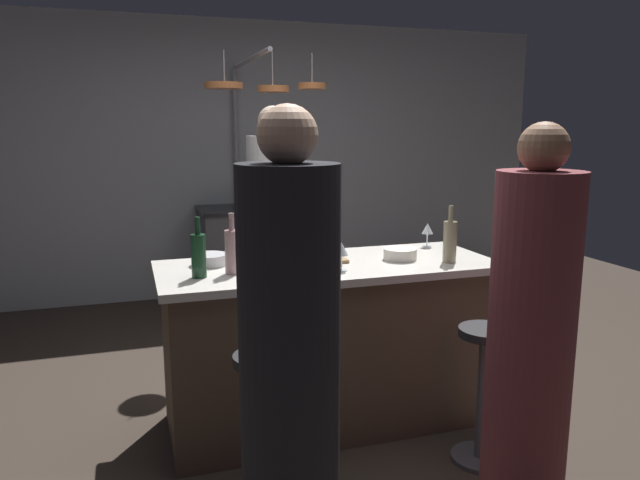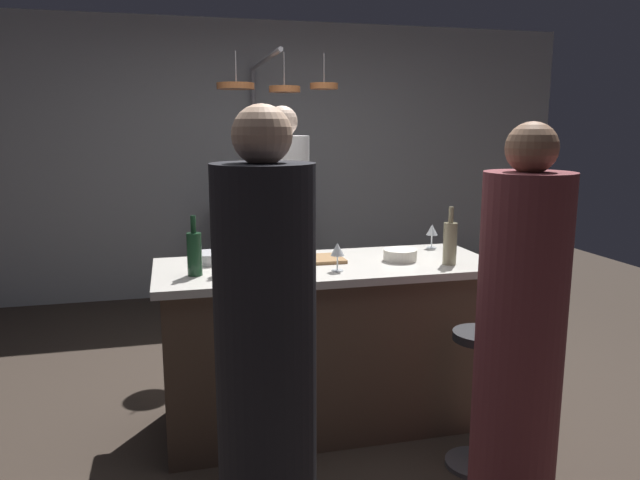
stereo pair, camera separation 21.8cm
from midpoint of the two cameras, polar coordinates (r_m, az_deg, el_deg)
The scene contains 20 objects.
ground_plane at distance 3.49m, azimuth 2.50°, elevation -16.82°, with size 9.00×9.00×0.00m, color #382D26.
back_wall at distance 5.89m, azimuth -5.41°, elevation 7.61°, with size 6.40×0.16×2.60m, color #9EA3A8.
kitchen_island at distance 3.31m, azimuth 2.56°, elevation -9.85°, with size 1.80×0.72×0.90m.
stove_range at distance 5.61m, azimuth -4.63°, elevation -1.33°, with size 0.80×0.64×0.89m.
chef at distance 4.21m, azimuth -2.03°, elevation -0.21°, with size 0.37×0.37×1.76m.
bar_stool_left at distance 2.68m, azimuth -4.15°, elevation -16.81°, with size 0.28×0.28×0.68m.
guest_left at distance 2.16m, azimuth -2.24°, elevation -11.89°, with size 0.36×0.36×1.69m.
bar_stool_right at distance 3.03m, azimuth 16.92°, elevation -13.86°, with size 0.28×0.28×0.68m.
guest_right at distance 2.57m, azimuth 20.85°, elevation -9.45°, with size 0.35×0.35×1.64m.
overhead_pot_rack at distance 4.94m, azimuth -3.92°, elevation 11.53°, with size 0.89×1.45×2.17m.
cutting_board at distance 3.23m, azimuth 1.32°, elevation -1.88°, with size 0.32×0.22×0.02m, color #997047.
pepper_mill at distance 2.85m, azimuth -3.31°, elevation -1.61°, with size 0.05×0.05×0.21m, color #382319.
wine_bottle_green at distance 2.94m, azimuth -9.85°, elevation -1.23°, with size 0.07×0.07×0.30m.
wine_bottle_white at distance 3.23m, azimuth 14.22°, elevation -0.23°, with size 0.07×0.07×0.31m.
wine_bottle_rose at distance 2.98m, azimuth -6.71°, elevation -0.91°, with size 0.07×0.07×0.30m.
wine_glass_near_right_guest at distance 2.99m, azimuth 3.77°, elevation -1.04°, with size 0.07×0.07×0.15m.
wine_glass_near_left_guest at distance 3.64m, azimuth 12.35°, elevation 0.84°, with size 0.07×0.07×0.15m.
wine_glass_by_chef at distance 3.00m, azimuth -4.66°, elevation -1.00°, with size 0.07×0.07×0.15m.
mixing_bowl_ceramic at distance 3.28m, azimuth 9.55°, elevation -1.44°, with size 0.18×0.18×0.06m, color silver.
mixing_bowl_steel at distance 3.21m, azimuth -8.65°, elevation -1.72°, with size 0.19×0.19×0.06m, color #B7B7BC.
Camera 2 is at (-0.79, -2.99, 1.61)m, focal length 33.49 mm.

